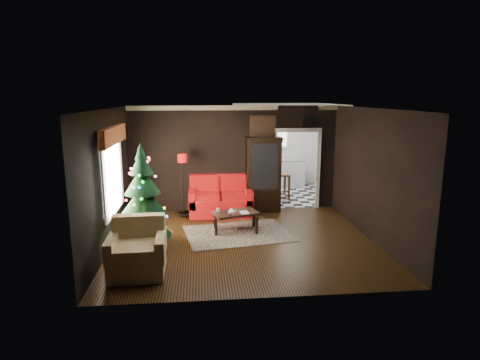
{
  "coord_description": "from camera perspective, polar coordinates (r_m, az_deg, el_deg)",
  "views": [
    {
      "loc": [
        -0.89,
        -8.18,
        3.06
      ],
      "look_at": [
        0.0,
        0.9,
        1.15
      ],
      "focal_mm": 30.37,
      "sensor_mm": 36.0,
      "label": 1
    }
  ],
  "objects": [
    {
      "name": "book",
      "position": [
        9.11,
        0.04,
        -3.94
      ],
      "size": [
        0.18,
        0.03,
        0.25
      ],
      "primitive_type": "imported",
      "rotation": [
        0.0,
        0.0,
        0.07
      ],
      "color": "#9D745D",
      "rests_on": "coffee_table"
    },
    {
      "name": "ceiling",
      "position": [
        8.23,
        0.62,
        10.02
      ],
      "size": [
        5.5,
        5.5,
        0.0
      ],
      "primitive_type": "plane",
      "rotation": [
        3.14,
        0.0,
        0.0
      ],
      "color": "white",
      "rests_on": "ground"
    },
    {
      "name": "teapot",
      "position": [
        8.99,
        -1.26,
        -4.5
      ],
      "size": [
        0.2,
        0.2,
        0.15
      ],
      "primitive_type": null,
      "rotation": [
        0.0,
        0.0,
        0.35
      ],
      "color": "white",
      "rests_on": "coffee_table"
    },
    {
      "name": "curio_cabinet",
      "position": [
        10.78,
        3.26,
        0.52
      ],
      "size": [
        0.9,
        0.45,
        1.9
      ],
      "primitive_type": null,
      "color": "black",
      "rests_on": "ground"
    },
    {
      "name": "kitchen_floor",
      "position": [
        12.82,
        6.23,
        -2.06
      ],
      "size": [
        3.0,
        3.0,
        0.0
      ],
      "primitive_type": "plane",
      "color": "silver",
      "rests_on": "ground"
    },
    {
      "name": "kitchen_window",
      "position": [
        13.94,
        5.17,
        6.17
      ],
      "size": [
        0.7,
        0.06,
        0.7
      ],
      "primitive_type": "cube",
      "color": "white",
      "rests_on": "ground"
    },
    {
      "name": "cup_b",
      "position": [
        9.01,
        -1.05,
        -4.78
      ],
      "size": [
        0.08,
        0.08,
        0.06
      ],
      "primitive_type": "cylinder",
      "rotation": [
        0.0,
        0.0,
        -0.3
      ],
      "color": "white",
      "rests_on": "coffee_table"
    },
    {
      "name": "left_window",
      "position": [
        8.72,
        -17.54,
        0.64
      ],
      "size": [
        0.05,
        1.6,
        1.4
      ],
      "primitive_type": "cube",
      "color": "white",
      "rests_on": "wall_left"
    },
    {
      "name": "wall_back",
      "position": [
        10.84,
        -0.82,
        3.02
      ],
      "size": [
        5.5,
        0.0,
        5.5
      ],
      "primitive_type": "plane",
      "rotation": [
        1.57,
        0.0,
        0.0
      ],
      "color": "black",
      "rests_on": "ground"
    },
    {
      "name": "floor",
      "position": [
        8.77,
        0.58,
        -8.58
      ],
      "size": [
        5.5,
        5.5,
        0.0
      ],
      "primitive_type": "plane",
      "color": "black",
      "rests_on": "ground"
    },
    {
      "name": "cup_a",
      "position": [
        9.31,
        -3.14,
        -4.19
      ],
      "size": [
        0.1,
        0.1,
        0.07
      ],
      "primitive_type": "cylinder",
      "rotation": [
        0.0,
        0.0,
        0.37
      ],
      "color": "white",
      "rests_on": "coffee_table"
    },
    {
      "name": "wall_left",
      "position": [
        8.55,
        -18.05,
        0.05
      ],
      "size": [
        0.0,
        5.5,
        5.5
      ],
      "primitive_type": "plane",
      "rotation": [
        1.57,
        0.0,
        1.57
      ],
      "color": "black",
      "rests_on": "ground"
    },
    {
      "name": "loveseat",
      "position": [
        10.55,
        -2.77,
        -2.23
      ],
      "size": [
        1.7,
        0.9,
        1.0
      ],
      "primitive_type": null,
      "color": "maroon",
      "rests_on": "ground"
    },
    {
      "name": "coffee_table",
      "position": [
        9.31,
        -0.64,
        -5.83
      ],
      "size": [
        1.12,
        0.86,
        0.45
      ],
      "primitive_type": null,
      "rotation": [
        0.0,
        0.0,
        0.3
      ],
      "color": "black",
      "rests_on": "rug"
    },
    {
      "name": "armchair",
      "position": [
        7.33,
        -14.28,
        -9.31
      ],
      "size": [
        1.0,
        1.0,
        1.0
      ],
      "primitive_type": null,
      "rotation": [
        0.0,
        0.0,
        0.03
      ],
      "color": "#CABA74",
      "rests_on": "ground"
    },
    {
      "name": "doorway",
      "position": [
        11.17,
        7.91,
        1.34
      ],
      "size": [
        1.1,
        0.1,
        2.1
      ],
      "primitive_type": null,
      "color": "#F3E8CC",
      "rests_on": "ground"
    },
    {
      "name": "wall_front",
      "position": [
        5.98,
        3.18,
        -4.29
      ],
      "size": [
        5.5,
        0.0,
        5.5
      ],
      "primitive_type": "plane",
      "rotation": [
        -1.57,
        0.0,
        0.0
      ],
      "color": "black",
      "rests_on": "ground"
    },
    {
      "name": "kitchen_table",
      "position": [
        12.39,
        5.19,
        -0.74
      ],
      "size": [
        0.7,
        0.7,
        0.75
      ],
      "primitive_type": null,
      "color": "#543620",
      "rests_on": "ground"
    },
    {
      "name": "christmas_tree",
      "position": [
        8.39,
        -13.48,
        -2.36
      ],
      "size": [
        1.17,
        1.17,
        2.08
      ],
      "primitive_type": null,
      "rotation": [
        0.0,
        0.0,
        -0.07
      ],
      "color": "black",
      "rests_on": "ground"
    },
    {
      "name": "rug",
      "position": [
        9.21,
        -0.28,
        -7.53
      ],
      "size": [
        2.52,
        2.0,
        0.01
      ],
      "primitive_type": "cube",
      "rotation": [
        0.0,
        0.0,
        0.16
      ],
      "color": "#33232F",
      "rests_on": "ground"
    },
    {
      "name": "painting",
      "position": [
        10.79,
        3.19,
        7.5
      ],
      "size": [
        0.62,
        0.05,
        0.52
      ],
      "primitive_type": "cube",
      "color": "#B37C3E",
      "rests_on": "wall_back"
    },
    {
      "name": "kitchen_counter",
      "position": [
        13.87,
        5.27,
        0.93
      ],
      "size": [
        1.8,
        0.6,
        0.9
      ],
      "primitive_type": "cube",
      "color": "silver",
      "rests_on": "ground"
    },
    {
      "name": "wall_right",
      "position": [
        9.1,
        18.08,
        0.73
      ],
      "size": [
        0.0,
        5.5,
        5.5
      ],
      "primitive_type": "plane",
      "rotation": [
        1.57,
        0.0,
        -1.57
      ],
      "color": "black",
      "rests_on": "ground"
    },
    {
      "name": "floor_lamp",
      "position": [
        10.43,
        -8.02,
        -0.63
      ],
      "size": [
        0.35,
        0.35,
        1.57
      ],
      "primitive_type": null,
      "rotation": [
        0.0,
        0.0,
        0.4
      ],
      "color": "black",
      "rests_on": "ground"
    },
    {
      "name": "valance",
      "position": [
        8.59,
        -17.36,
        6.02
      ],
      "size": [
        0.12,
        2.1,
        0.35
      ],
      "primitive_type": "cube",
      "color": "#9D4727",
      "rests_on": "wall_left"
    },
    {
      "name": "wall_clock",
      "position": [
        11.02,
        9.44,
        8.13
      ],
      "size": [
        0.32,
        0.32,
        0.06
      ],
      "primitive_type": "cylinder",
      "color": "silver",
      "rests_on": "wall_back"
    }
  ]
}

